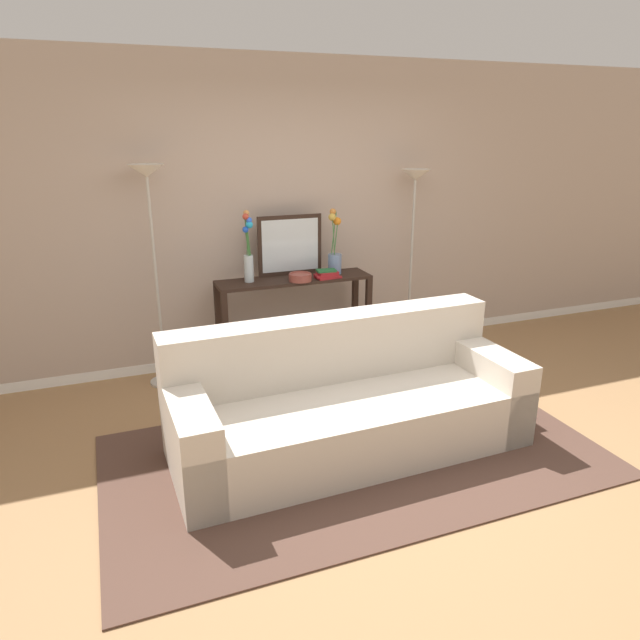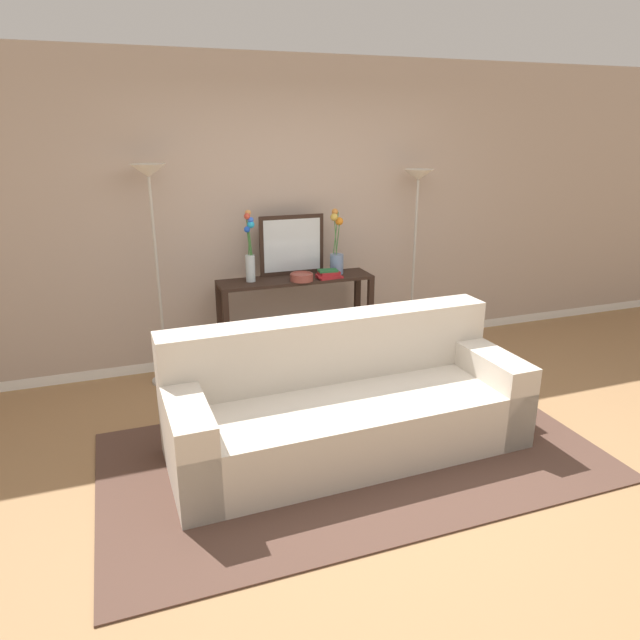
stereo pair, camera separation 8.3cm
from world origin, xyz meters
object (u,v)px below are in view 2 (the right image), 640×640
object	(u,v)px
fruit_bowl	(302,277)
book_row_under_console	(253,367)
floor_lamp_right	(417,210)
vase_short_flowers	(337,252)
book_stack	(329,274)
floor_lamp_left	(152,215)
vase_tall_flowers	(250,252)
couch	(345,405)
wall_mirror	(292,245)
console_table	(296,307)

from	to	relation	value
fruit_bowl	book_row_under_console	xyz separation A→B (m)	(-0.44, 0.10, -0.83)
floor_lamp_right	vase_short_flowers	size ratio (longest dim) A/B	3.00
book_stack	book_row_under_console	world-z (taller)	book_stack
floor_lamp_left	floor_lamp_right	xyz separation A→B (m)	(2.40, 0.00, -0.08)
vase_tall_flowers	fruit_bowl	size ratio (longest dim) A/B	3.04
couch	wall_mirror	xyz separation A→B (m)	(0.13, 1.60, 0.81)
vase_short_flowers	couch	bearing A→B (deg)	-109.26
console_table	book_row_under_console	distance (m)	0.67
console_table	floor_lamp_right	size ratio (longest dim) A/B	0.79
fruit_bowl	floor_lamp_left	bearing A→B (deg)	171.65
wall_mirror	book_stack	bearing A→B (deg)	-43.10
floor_lamp_left	wall_mirror	xyz separation A→B (m)	(1.19, 0.07, -0.34)
floor_lamp_right	wall_mirror	world-z (taller)	floor_lamp_right
couch	fruit_bowl	xyz separation A→B (m)	(0.14, 1.36, 0.57)
couch	book_stack	xyz separation A→B (m)	(0.39, 1.36, 0.57)
vase_tall_flowers	fruit_bowl	distance (m)	0.50
console_table	book_stack	xyz separation A→B (m)	(0.28, -0.10, 0.30)
fruit_bowl	vase_tall_flowers	bearing A→B (deg)	164.13
vase_tall_flowers	vase_short_flowers	distance (m)	0.81
vase_tall_flowers	book_stack	world-z (taller)	vase_tall_flowers
console_table	floor_lamp_left	size ratio (longest dim) A/B	0.75
floor_lamp_right	vase_short_flowers	xyz separation A→B (m)	(-0.82, -0.04, -0.34)
vase_short_flowers	book_row_under_console	xyz separation A→B (m)	(-0.82, -0.03, -0.99)
couch	console_table	world-z (taller)	couch
couch	fruit_bowl	distance (m)	1.48
console_table	book_row_under_console	bearing A→B (deg)	180.00
floor_lamp_left	book_row_under_console	bearing A→B (deg)	-5.36
floor_lamp_left	console_table	bearing A→B (deg)	-3.46
fruit_bowl	book_stack	xyz separation A→B (m)	(0.25, 0.00, 0.00)
console_table	wall_mirror	distance (m)	0.55
floor_lamp_right	fruit_bowl	world-z (taller)	floor_lamp_right
fruit_bowl	book_stack	size ratio (longest dim) A/B	0.85
vase_tall_flowers	floor_lamp_left	bearing A→B (deg)	175.93
console_table	wall_mirror	bearing A→B (deg)	84.45
fruit_bowl	book_row_under_console	distance (m)	0.94
floor_lamp_left	fruit_bowl	size ratio (longest dim) A/B	9.18
fruit_bowl	couch	bearing A→B (deg)	-95.93
fruit_bowl	book_row_under_console	size ratio (longest dim) A/B	0.68
book_stack	book_row_under_console	distance (m)	1.09
floor_lamp_right	wall_mirror	size ratio (longest dim) A/B	2.95
vase_tall_flowers	book_row_under_console	distance (m)	1.06
couch	floor_lamp_right	xyz separation A→B (m)	(1.34, 1.53, 1.07)
floor_lamp_left	floor_lamp_right	distance (m)	2.40
console_table	couch	bearing A→B (deg)	-94.67
vase_tall_flowers	book_row_under_console	bearing A→B (deg)	-133.02
couch	floor_lamp_left	size ratio (longest dim) A/B	1.31
wall_mirror	book_stack	xyz separation A→B (m)	(0.26, -0.24, -0.23)
floor_lamp_right	book_row_under_console	bearing A→B (deg)	-177.52
console_table	vase_short_flowers	distance (m)	0.61
vase_tall_flowers	fruit_bowl	xyz separation A→B (m)	(0.42, -0.12, -0.23)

